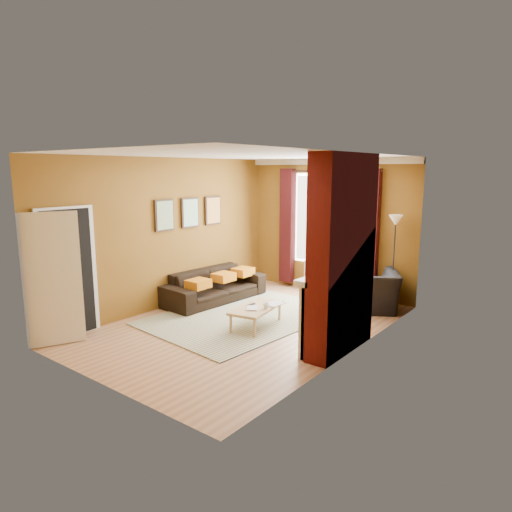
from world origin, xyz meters
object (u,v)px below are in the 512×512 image
(wicker_stool, at_px, (347,296))
(coffee_table, at_px, (256,309))
(floor_lamp, at_px, (395,235))
(armchair, at_px, (365,290))
(sofa, at_px, (215,286))

(wicker_stool, bearing_deg, coffee_table, -108.88)
(coffee_table, relative_size, floor_lamp, 0.65)
(coffee_table, height_order, floor_lamp, floor_lamp)
(armchair, relative_size, coffee_table, 1.01)
(armchair, xyz_separation_m, floor_lamp, (0.37, 0.38, 1.02))
(floor_lamp, bearing_deg, coffee_table, -120.24)
(armchair, bearing_deg, sofa, -4.60)
(coffee_table, bearing_deg, sofa, 144.95)
(armchair, bearing_deg, coffee_table, 32.23)
(coffee_table, bearing_deg, wicker_stool, 59.94)
(sofa, xyz_separation_m, coffee_table, (1.59, -0.70, 0.00))
(sofa, distance_m, floor_lamp, 3.57)
(sofa, height_order, armchair, armchair)
(wicker_stool, bearing_deg, armchair, 3.14)
(sofa, bearing_deg, wicker_stool, -56.80)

